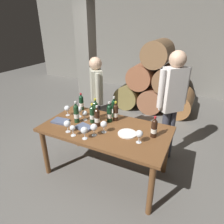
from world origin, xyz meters
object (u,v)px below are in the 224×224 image
object	(u,v)px
wine_bottle_4	(154,128)
wine_bottle_5	(114,108)
wine_bottle_0	(96,110)
wine_bottle_1	(92,114)
wine_glass_4	(139,134)
wine_glass_8	(94,127)
wine_bottle_3	(116,112)
wine_glass_0	(67,109)
wine_glass_1	(67,124)
wine_glass_6	(73,128)
leather_ledger	(84,127)
wine_bottle_6	(97,117)
wine_bottle_2	(76,113)
wine_glass_2	(85,113)
serving_plate	(127,134)
wine_bottle_7	(109,113)
dining_table	(106,134)
sommelier_presenting	(172,98)
wine_glass_5	(79,110)
wine_glass_3	(84,131)
tasting_notebook	(60,121)
wine_bottle_8	(81,103)
taster_seated_left	(97,94)
wine_glass_7	(104,125)

from	to	relation	value
wine_bottle_4	wine_bottle_5	bearing A→B (deg)	156.94
wine_bottle_0	wine_bottle_1	distance (m)	0.14
wine_glass_4	wine_glass_8	distance (m)	0.56
wine_bottle_3	wine_glass_0	bearing A→B (deg)	-166.21
wine_bottle_4	wine_glass_1	world-z (taller)	wine_bottle_4
wine_glass_4	wine_glass_6	distance (m)	0.81
wine_bottle_5	leather_ledger	size ratio (longest dim) A/B	1.43
wine_bottle_6	wine_glass_6	world-z (taller)	wine_bottle_6
wine_bottle_2	wine_glass_4	size ratio (longest dim) A/B	1.94
wine_glass_2	leather_ledger	world-z (taller)	wine_glass_2
wine_glass_2	serving_plate	bearing A→B (deg)	-7.22
wine_bottle_6	wine_bottle_7	bearing A→B (deg)	63.28
dining_table	wine_glass_2	size ratio (longest dim) A/B	11.46
sommelier_presenting	wine_bottle_6	bearing A→B (deg)	-137.72
wine_bottle_2	wine_glass_8	distance (m)	0.45
wine_bottle_3	serving_plate	distance (m)	0.42
wine_glass_5	wine_glass_6	size ratio (longest dim) A/B	1.13
wine_glass_5	wine_glass_8	size ratio (longest dim) A/B	1.01
wine_bottle_2	wine_glass_1	xyz separation A→B (m)	(0.05, -0.27, -0.02)
wine_glass_3	wine_glass_8	world-z (taller)	same
tasting_notebook	wine_glass_2	bearing A→B (deg)	30.39
wine_bottle_2	serving_plate	world-z (taller)	wine_bottle_2
dining_table	wine_glass_2	bearing A→B (deg)	169.24
wine_glass_5	wine_glass_4	bearing A→B (deg)	-13.95
wine_bottle_0	leather_ledger	world-z (taller)	wine_bottle_0
wine_bottle_5	wine_bottle_8	bearing A→B (deg)	-179.59
wine_glass_4	wine_glass_2	bearing A→B (deg)	167.27
wine_bottle_2	wine_bottle_8	bearing A→B (deg)	115.29
wine_bottle_0	wine_bottle_3	size ratio (longest dim) A/B	1.07
wine_glass_4	wine_glass_6	world-z (taller)	wine_glass_4
serving_plate	wine_glass_0	bearing A→B (deg)	174.25
dining_table	wine_glass_4	distance (m)	0.57
wine_bottle_6	wine_glass_5	bearing A→B (deg)	162.01
dining_table	wine_glass_6	size ratio (longest dim) A/B	11.86
wine_glass_5	wine_glass_8	bearing A→B (deg)	-36.91
wine_bottle_5	wine_glass_8	xyz separation A→B (m)	(0.01, -0.59, -0.02)
wine_bottle_7	serving_plate	world-z (taller)	wine_bottle_7
wine_bottle_7	wine_glass_3	distance (m)	0.53
wine_bottle_0	wine_bottle_4	bearing A→B (deg)	-7.80
wine_glass_8	taster_seated_left	distance (m)	1.08
wine_glass_6	wine_glass_8	size ratio (longest dim) A/B	0.89
wine_bottle_0	wine_bottle_8	world-z (taller)	wine_bottle_0
dining_table	wine_bottle_6	xyz separation A→B (m)	(-0.12, -0.00, 0.22)
wine_bottle_0	wine_glass_4	size ratio (longest dim) A/B	1.90
wine_glass_0	wine_bottle_7	bearing A→B (deg)	8.36
wine_glass_7	taster_seated_left	distance (m)	1.02
wine_glass_3	sommelier_presenting	size ratio (longest dim) A/B	0.09
wine_bottle_7	leather_ledger	bearing A→B (deg)	-124.08
wine_bottle_3	wine_bottle_5	size ratio (longest dim) A/B	0.92
wine_bottle_7	wine_glass_0	bearing A→B (deg)	-171.64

